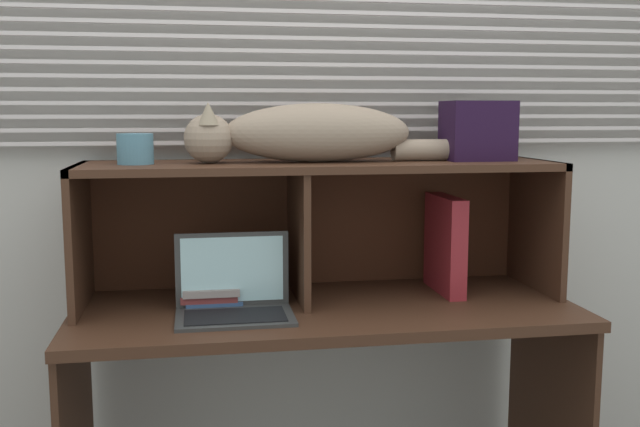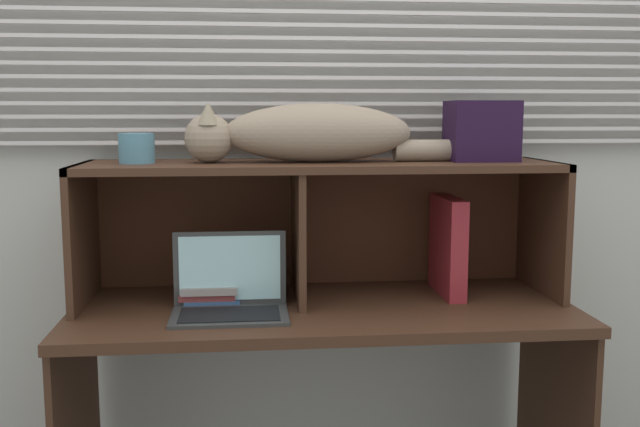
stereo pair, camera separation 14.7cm
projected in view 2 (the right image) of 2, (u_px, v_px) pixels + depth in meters
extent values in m
cube|color=beige|center=(313.00, 119.00, 2.34)|extent=(4.40, 0.04, 2.50)
cube|color=silver|center=(314.00, 142.00, 2.30)|extent=(3.38, 0.02, 0.01)
cube|color=silver|center=(314.00, 129.00, 2.29)|extent=(3.38, 0.02, 0.01)
cube|color=silver|center=(314.00, 116.00, 2.29)|extent=(3.38, 0.02, 0.01)
cube|color=silver|center=(314.00, 104.00, 2.28)|extent=(3.38, 0.02, 0.01)
cube|color=silver|center=(314.00, 91.00, 2.28)|extent=(3.38, 0.02, 0.01)
cube|color=silver|center=(314.00, 78.00, 2.27)|extent=(3.38, 0.02, 0.01)
cube|color=silver|center=(314.00, 65.00, 2.27)|extent=(3.38, 0.02, 0.01)
cube|color=silver|center=(314.00, 52.00, 2.26)|extent=(3.38, 0.02, 0.01)
cube|color=silver|center=(314.00, 38.00, 2.25)|extent=(3.38, 0.02, 0.01)
cube|color=silver|center=(314.00, 25.00, 2.25)|extent=(3.38, 0.02, 0.01)
cube|color=silver|center=(314.00, 12.00, 2.24)|extent=(3.38, 0.02, 0.01)
cube|color=#402619|center=(323.00, 310.00, 2.08)|extent=(1.43, 0.59, 0.03)
cube|color=#402619|center=(554.00, 420.00, 2.20)|extent=(0.02, 0.53, 0.69)
cube|color=#402619|center=(320.00, 166.00, 2.12)|extent=(1.39, 0.38, 0.02)
cube|color=#402619|center=(83.00, 234.00, 2.08)|extent=(0.02, 0.38, 0.40)
cube|color=#402619|center=(543.00, 227.00, 2.22)|extent=(0.02, 0.38, 0.40)
cube|color=#402619|center=(298.00, 234.00, 2.14)|extent=(0.02, 0.36, 0.38)
cube|color=#442214|center=(314.00, 221.00, 2.33)|extent=(1.39, 0.01, 0.40)
ellipsoid|color=gray|center=(318.00, 133.00, 2.11)|extent=(0.55, 0.18, 0.17)
sphere|color=gray|center=(209.00, 138.00, 2.08)|extent=(0.14, 0.14, 0.14)
cone|color=gray|center=(208.00, 114.00, 2.03)|extent=(0.06, 0.06, 0.06)
cone|color=gray|center=(209.00, 114.00, 2.10)|extent=(0.06, 0.06, 0.06)
cylinder|color=gray|center=(446.00, 150.00, 2.15)|extent=(0.31, 0.06, 0.06)
cube|color=#363636|center=(230.00, 315.00, 1.96)|extent=(0.31, 0.21, 0.01)
cube|color=#363636|center=(230.00, 268.00, 2.04)|extent=(0.31, 0.01, 0.21)
cube|color=#B2E0EA|center=(230.00, 268.00, 2.04)|extent=(0.28, 0.00, 0.18)
cube|color=black|center=(230.00, 314.00, 1.95)|extent=(0.27, 0.15, 0.00)
cube|color=maroon|center=(448.00, 246.00, 2.19)|extent=(0.05, 0.25, 0.30)
cube|color=#324F7F|center=(214.00, 296.00, 2.14)|extent=(0.16, 0.21, 0.02)
cube|color=maroon|center=(209.00, 290.00, 2.14)|extent=(0.16, 0.21, 0.02)
cube|color=gray|center=(211.00, 284.00, 2.13)|extent=(0.16, 0.21, 0.02)
cylinder|color=teal|center=(137.00, 148.00, 2.06)|extent=(0.10, 0.10, 0.09)
cube|color=black|center=(481.00, 131.00, 2.16)|extent=(0.20, 0.15, 0.18)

